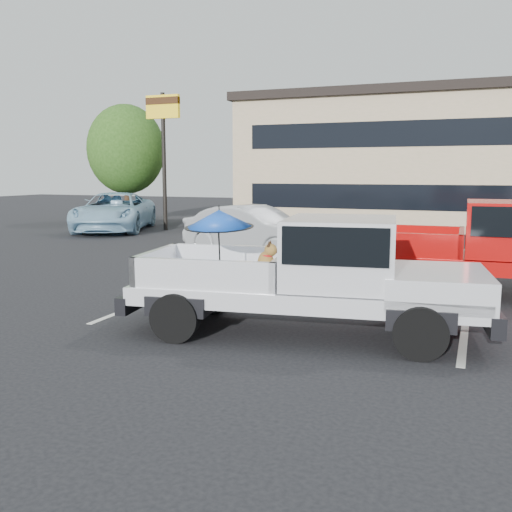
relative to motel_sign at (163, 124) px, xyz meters
The scene contains 10 objects.
ground 17.82m from the motel_sign, 54.46° to the right, with size 90.00×90.00×0.00m, color black.
stripe_left 14.65m from the motel_sign, 59.74° to the right, with size 0.12×5.00×0.01m, color silver.
stripe_right 18.29m from the motel_sign, 42.71° to the right, with size 0.12×5.00×0.01m, color silver.
motel_building 13.96m from the motel_sign, 30.21° to the left, with size 20.40×8.40×6.30m.
motel_sign is the anchor object (origin of this frame).
tree_left 5.08m from the motel_sign, 143.13° to the left, with size 3.96×3.96×6.02m.
silver_pickup 17.82m from the motel_sign, 51.33° to the right, with size 5.91×2.73×2.06m.
red_pickup 16.94m from the motel_sign, 34.97° to the right, with size 6.07×2.36×1.98m.
silver_sedan 9.58m from the motel_sign, 41.28° to the right, with size 1.63×4.68×1.54m, color #9DA1A4.
blue_suv 4.41m from the motel_sign, 149.44° to the right, with size 2.79×6.05×1.68m, color #8FBBD6.
Camera 1 is at (3.13, -8.26, 2.58)m, focal length 40.00 mm.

